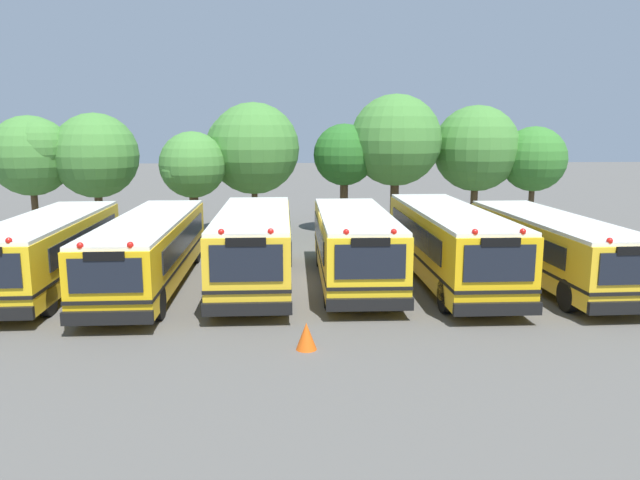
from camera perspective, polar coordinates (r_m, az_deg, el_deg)
The scene contains 16 objects.
ground_plane at distance 21.71m, azimuth -1.61°, elevation -4.17°, with size 160.00×160.00×0.00m, color #595651.
school_bus_0 at distance 23.03m, azimuth -24.20°, elevation -0.76°, with size 2.72×9.99×2.60m.
school_bus_1 at distance 22.08m, azimuth -15.73°, elevation -0.74°, with size 2.49×11.10×2.55m.
school_bus_2 at distance 21.34m, azimuth -6.21°, elevation -0.48°, with size 2.57×9.43×2.77m.
school_bus_3 at distance 21.61m, azimuth 3.24°, elevation -0.41°, with size 2.63×9.27×2.69m.
school_bus_4 at distance 22.34m, azimuth 12.03°, elevation -0.16°, with size 2.54×10.72×2.77m.
school_bus_5 at distance 23.38m, azimuth 20.88°, elevation -0.49°, with size 2.76×10.47×2.50m.
tree_0 at distance 33.41m, azimuth -25.46°, elevation 7.35°, with size 4.01×3.98×6.16m.
tree_1 at distance 32.86m, azimuth -20.27°, elevation 7.43°, with size 4.29×4.29×6.30m.
tree_2 at distance 30.40m, azimuth -12.12°, elevation 6.80°, with size 3.25×3.25×5.38m.
tree_3 at distance 31.80m, azimuth -6.67°, elevation 8.62°, with size 4.87×4.70×6.84m.
tree_4 at distance 32.07m, azimuth 2.23°, elevation 7.90°, with size 3.24×3.24×5.77m.
tree_5 at distance 32.42m, azimuth 6.86°, elevation 9.15°, with size 4.79×4.79×7.30m.
tree_6 at distance 34.06m, azimuth 14.63°, elevation 8.57°, with size 4.62×4.62×6.76m.
tree_7 at distance 34.46m, azimuth 19.43°, elevation 7.37°, with size 3.46×3.46×5.64m.
traffic_cone at distance 15.35m, azimuth -1.30°, elevation -9.05°, with size 0.53×0.53×0.70m, color #EA5914.
Camera 1 is at (-0.58, -21.00, 5.45)m, focal length 33.92 mm.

